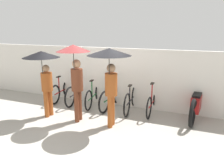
# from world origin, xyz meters

# --- Properties ---
(ground_plane) EXTENTS (30.00, 30.00, 0.00)m
(ground_plane) POSITION_xyz_m (0.00, 0.00, 0.00)
(ground_plane) COLOR #9E998E
(back_wall) EXTENTS (12.57, 0.12, 1.93)m
(back_wall) POSITION_xyz_m (0.00, 2.13, 0.96)
(back_wall) COLOR silver
(back_wall) RESTS_ON ground
(parked_bicycle_0) EXTENTS (0.44, 1.63, 1.10)m
(parked_bicycle_0) POSITION_xyz_m (-1.66, 1.83, 0.36)
(parked_bicycle_0) COLOR black
(parked_bicycle_0) RESTS_ON ground
(parked_bicycle_1) EXTENTS (0.44, 1.79, 1.10)m
(parked_bicycle_1) POSITION_xyz_m (-1.00, 1.81, 0.37)
(parked_bicycle_1) COLOR black
(parked_bicycle_1) RESTS_ON ground
(parked_bicycle_2) EXTENTS (0.46, 1.73, 1.11)m
(parked_bicycle_2) POSITION_xyz_m (-0.33, 1.79, 0.36)
(parked_bicycle_2) COLOR black
(parked_bicycle_2) RESTS_ON ground
(parked_bicycle_3) EXTENTS (0.44, 1.73, 1.11)m
(parked_bicycle_3) POSITION_xyz_m (0.33, 1.75, 0.37)
(parked_bicycle_3) COLOR black
(parked_bicycle_3) RESTS_ON ground
(parked_bicycle_4) EXTENTS (0.44, 1.73, 0.98)m
(parked_bicycle_4) POSITION_xyz_m (1.00, 1.74, 0.37)
(parked_bicycle_4) COLOR black
(parked_bicycle_4) RESTS_ON ground
(parked_bicycle_5) EXTENTS (0.44, 1.68, 1.06)m
(parked_bicycle_5) POSITION_xyz_m (1.66, 1.84, 0.36)
(parked_bicycle_5) COLOR black
(parked_bicycle_5) RESTS_ON ground
(pedestrian_leading) EXTENTS (1.02, 1.02, 1.94)m
(pedestrian_leading) POSITION_xyz_m (-1.15, 0.32, 1.54)
(pedestrian_leading) COLOR #9E4C1E
(pedestrian_leading) RESTS_ON ground
(pedestrian_center) EXTENTS (0.88, 0.88, 2.15)m
(pedestrian_center) POSITION_xyz_m (-0.14, 0.36, 1.62)
(pedestrian_center) COLOR brown
(pedestrian_center) RESTS_ON ground
(pedestrian_trailing) EXTENTS (1.09, 1.09, 2.09)m
(pedestrian_trailing) POSITION_xyz_m (0.85, 0.37, 1.68)
(pedestrian_trailing) COLOR #9E4C1E
(pedestrian_trailing) RESTS_ON ground
(motorcycle) EXTENTS (0.58, 2.06, 0.95)m
(motorcycle) POSITION_xyz_m (2.91, 1.86, 0.43)
(motorcycle) COLOR black
(motorcycle) RESTS_ON ground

